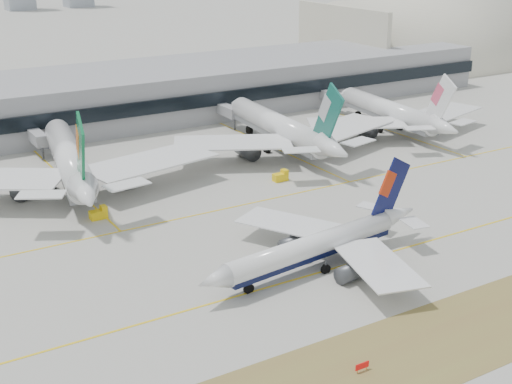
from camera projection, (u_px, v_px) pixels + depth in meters
ground at (311, 260)px, 128.42m from camera, size 3000.00×3000.00×0.00m
taxiing_airliner at (320, 245)px, 124.51m from camera, size 50.21×43.34×16.88m
widebody_eva at (70, 162)px, 161.61m from camera, size 66.56×65.98×24.13m
widebody_cathay at (282, 129)px, 189.40m from camera, size 65.05×63.87×23.26m
widebody_china_air at (393, 113)px, 208.55m from camera, size 59.06×58.10×21.16m
terminal at (94, 99)px, 218.09m from camera, size 280.00×43.10×15.00m
hangar at (421, 66)px, 311.96m from camera, size 91.00×60.00×60.00m
hold_sign_left at (362, 366)px, 95.50m from camera, size 2.20×0.15×1.35m
gse_b at (99, 214)px, 146.53m from camera, size 3.55×2.00×2.60m
gse_c at (281, 176)px, 168.80m from camera, size 3.55×2.00×2.60m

